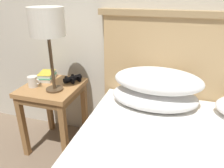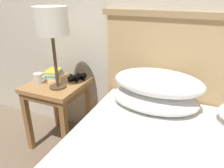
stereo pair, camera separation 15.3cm
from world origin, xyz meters
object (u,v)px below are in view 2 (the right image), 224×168
(book_stacked_on_top, at_px, (53,72))
(table_lamp, at_px, (51,23))
(nightstand, at_px, (57,93))
(binoculars_pair, at_px, (77,77))
(coffee_mug, at_px, (39,78))
(book_on_nightstand, at_px, (53,75))

(book_stacked_on_top, bearing_deg, table_lamp, -44.30)
(nightstand, bearing_deg, table_lamp, -45.33)
(binoculars_pair, relative_size, coffee_mug, 1.54)
(table_lamp, height_order, coffee_mug, table_lamp)
(table_lamp, distance_m, book_stacked_on_top, 0.51)
(binoculars_pair, bearing_deg, coffee_mug, -142.47)
(book_on_nightstand, distance_m, coffee_mug, 0.17)
(table_lamp, distance_m, binoculars_pair, 0.51)
(book_on_nightstand, height_order, coffee_mug, coffee_mug)
(binoculars_pair, height_order, coffee_mug, coffee_mug)
(nightstand, height_order, table_lamp, table_lamp)
(book_on_nightstand, bearing_deg, book_stacked_on_top, 141.74)
(book_stacked_on_top, height_order, coffee_mug, coffee_mug)
(coffee_mug, bearing_deg, binoculars_pair, 37.53)
(coffee_mug, bearing_deg, book_stacked_on_top, 86.28)
(nightstand, distance_m, coffee_mug, 0.20)
(nightstand, relative_size, book_stacked_on_top, 3.19)
(book_stacked_on_top, bearing_deg, coffee_mug, -93.72)
(table_lamp, xyz_separation_m, book_on_nightstand, (-0.18, 0.17, -0.48))
(book_on_nightstand, relative_size, coffee_mug, 1.94)
(book_stacked_on_top, bearing_deg, nightstand, -43.69)
(nightstand, xyz_separation_m, coffee_mug, (-0.13, -0.06, 0.14))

